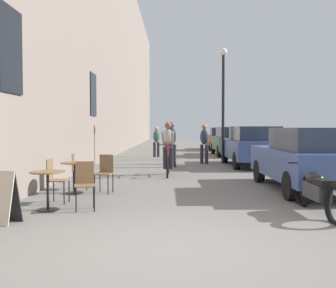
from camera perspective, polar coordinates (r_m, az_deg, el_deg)
name	(u,v)px	position (r m, az deg, el deg)	size (l,w,h in m)	color
ground_plane	(171,248)	(5.17, 0.40, -14.75)	(88.00, 88.00, 0.00)	slate
building_facade_left	(100,26)	(19.85, -9.70, 16.34)	(0.54, 68.00, 12.68)	gray
cafe_table_near	(48,182)	(7.65, -16.92, -5.27)	(0.64, 0.64, 0.72)	black
cafe_chair_near_toward_street	(85,182)	(7.54, -11.88, -5.35)	(0.46, 0.46, 0.89)	black
cafe_chair_near_toward_wall	(55,178)	(8.33, -15.96, -4.67)	(0.40, 0.40, 0.89)	black
cafe_table_mid	(75,171)	(9.46, -13.29, -3.79)	(0.64, 0.64, 0.72)	black
cafe_chair_mid_toward_street	(78,168)	(10.07, -12.86, -3.44)	(0.41, 0.41, 0.89)	black
cafe_chair_mid_toward_wall	(105,171)	(9.39, -9.05, -3.82)	(0.45, 0.45, 0.89)	black
sandwich_board_sign	(1,197)	(6.90, -22.91, -7.05)	(0.64, 0.52, 0.84)	black
cyclist_on_bicycle	(168,150)	(12.69, 0.00, -0.87)	(0.52, 1.76, 1.74)	black
pedestrian_near	(172,142)	(15.28, 0.55, 0.33)	(0.37, 0.29, 1.75)	#26262D
pedestrian_mid	(204,142)	(16.76, 5.23, 0.36)	(0.35, 0.26, 1.68)	#26262D
pedestrian_far	(169,139)	(18.89, 0.08, 0.69)	(0.37, 0.28, 1.73)	#26262D
pedestrian_furthest	(156,140)	(20.60, -1.69, 0.60)	(0.38, 0.30, 1.60)	#26262D
street_lamp	(223,91)	(17.13, 7.95, 7.63)	(0.32, 0.32, 4.90)	black
parked_car_nearest	(307,158)	(10.13, 19.43, -1.93)	(1.87, 4.31, 1.52)	#384C84
parked_car_second	(252,146)	(16.05, 11.95, -0.23)	(1.94, 4.46, 1.57)	#384C84
parked_car_third	(231,141)	(21.97, 9.11, 0.46)	(1.91, 4.42, 1.56)	#23512D
parked_car_fourth	(221,138)	(27.65, 7.69, 0.82)	(1.94, 4.39, 1.54)	maroon
parked_motorcycle	(317,191)	(7.50, 20.69, -6.37)	(0.62, 2.15, 0.92)	black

